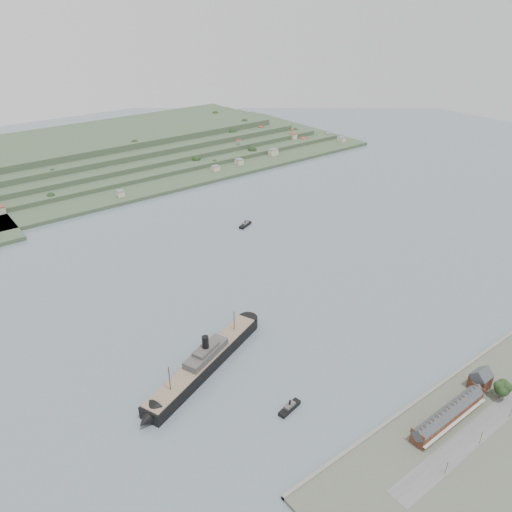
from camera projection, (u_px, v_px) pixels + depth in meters
ground at (267, 288)px, 392.85m from camera, size 1400.00×1400.00×0.00m
near_shore at (489, 435)px, 261.75m from camera, size 220.00×80.00×2.60m
terrace_row at (448, 414)px, 266.73m from camera, size 55.60×9.80×11.07m
gabled_building at (480, 379)px, 289.11m from camera, size 10.40×10.18×14.09m
far_peninsula at (102, 154)px, 677.25m from camera, size 760.00×309.00×30.00m
steamship at (202, 365)px, 304.57m from camera, size 110.90×53.60×27.89m
tugboat at (290, 407)px, 278.14m from camera, size 16.17×7.17×7.04m
ferry_east at (245, 225)px, 496.40m from camera, size 17.88×11.33×6.52m
fig_tree at (503, 388)px, 280.85m from camera, size 10.87×9.42×12.13m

